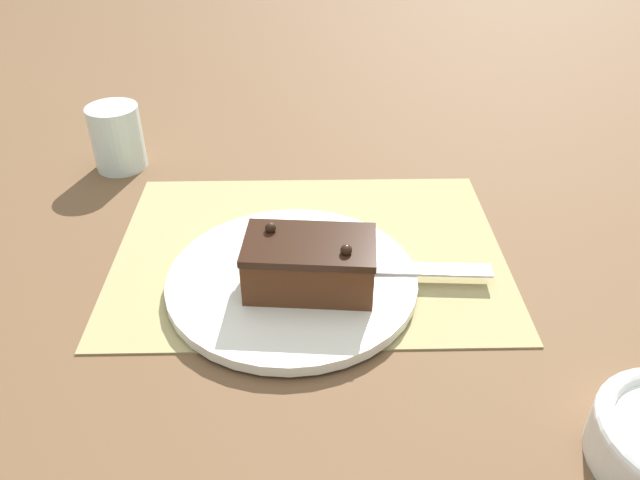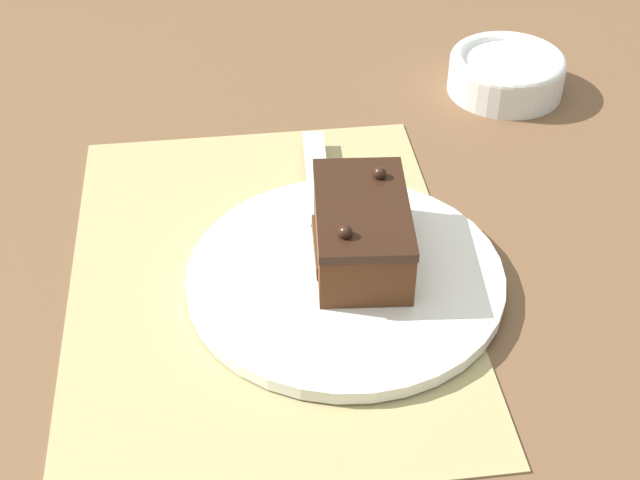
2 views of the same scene
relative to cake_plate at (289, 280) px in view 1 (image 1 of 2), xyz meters
The scene contains 6 objects.
ground_plane 0.07m from the cake_plate, 106.03° to the right, with size 3.00×3.00×0.00m, color brown.
placemat_woven 0.07m from the cake_plate, 106.03° to the right, with size 0.46×0.34×0.00m, color tan.
cake_plate is the anchor object (origin of this frame).
chocolate_cake 0.04m from the cake_plate, 136.83° to the left, with size 0.14×0.09×0.07m.
serving_knife 0.07m from the cake_plate, behind, with size 0.23×0.03×0.01m.
drinking_glass 0.39m from the cake_plate, 48.43° to the right, with size 0.07×0.07×0.09m.
Camera 1 is at (-0.00, 0.61, 0.44)m, focal length 35.00 mm.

